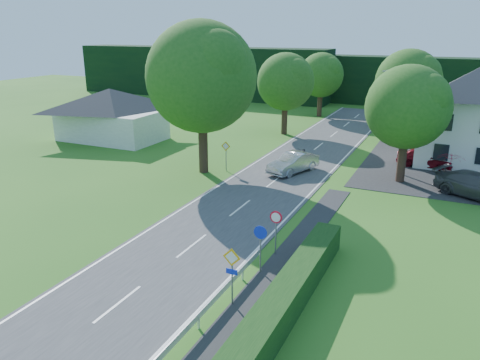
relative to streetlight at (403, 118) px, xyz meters
The scene contains 26 objects.
road 13.59m from the streetlight, 128.88° to the right, with size 7.00×80.00×0.04m, color #3A393C.
parking_pad 6.65m from the streetlight, 37.30° to the left, with size 14.00×16.00×0.04m, color #242427.
line_edge_left 15.73m from the streetlight, 138.52° to the right, with size 0.12×80.00×0.01m, color white.
line_edge_right 11.95m from the streetlight, 115.70° to the right, with size 0.12×80.00×0.01m, color white.
line_centre 13.58m from the streetlight, 128.88° to the right, with size 0.12×80.00×0.01m, color white, non-canonical shape.
tree_main 15.35m from the streetlight, 156.89° to the right, with size 9.40×9.40×11.64m, color #215218, non-canonical shape.
tree_left_far 16.45m from the streetlight, 142.56° to the left, with size 7.00×7.00×8.58m, color #215218, non-canonical shape.
tree_right_far 12.05m from the streetlight, 95.06° to the left, with size 7.40×7.40×9.09m, color #215218, non-canonical shape.
tree_left_back 25.34m from the streetlight, 119.73° to the left, with size 6.60×6.60×8.07m, color #215218, non-canonical shape.
tree_right_back 20.12m from the streetlight, 95.89° to the left, with size 6.20×6.20×7.56m, color #215218, non-canonical shape.
tree_right_mid 2.05m from the streetlight, 77.66° to the right, with size 7.00×7.00×8.58m, color #215218, non-canonical shape.
treeline_left 48.22m from the streetlight, 138.42° to the left, with size 44.00×6.00×8.00m, color black.
treeline_right 36.01m from the streetlight, 90.10° to the left, with size 30.00×5.00×7.00m, color black.
bungalow_left 28.12m from the streetlight, behind, with size 11.00×6.50×5.20m.
streetlight is the anchor object (origin of this frame).
sign_priority_right 22.50m from the streetlight, 99.70° to the right, with size 0.78×0.09×2.59m.
sign_roundabout 19.59m from the streetlight, 101.19° to the right, with size 0.64×0.08×2.37m.
sign_speed_limit 17.64m from the streetlight, 102.46° to the right, with size 0.64×0.11×2.37m.
sign_priority_left 13.80m from the streetlight, 158.22° to the right, with size 0.78×0.09×2.44m.
moving_car 8.96m from the streetlight, 156.92° to the right, with size 1.66×4.75×1.56m, color #ADACB0.
motorcycle 9.01m from the streetlight, behind, with size 0.69×1.98×1.04m, color black.
parked_car_red 4.99m from the streetlight, 56.87° to the left, with size 1.82×4.51×1.54m, color maroon.
parked_car_silver_a 8.69m from the streetlight, 62.50° to the left, with size 1.67×4.79×1.58m, color #A7A8AC.
parked_car_grey 7.49m from the streetlight, 32.25° to the right, with size 2.29×5.63×1.64m, color #444448.
parked_car_silver_b 7.92m from the streetlight, 35.10° to the left, with size 2.09×4.53×1.26m, color #98979E.
parasol 5.12m from the streetlight, ahead, with size 2.05×2.09×1.88m, color red.
Camera 1 is at (11.71, -7.13, 10.92)m, focal length 35.00 mm.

